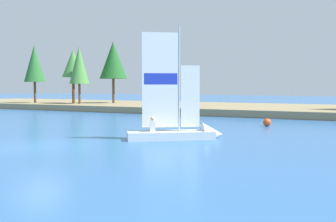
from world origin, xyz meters
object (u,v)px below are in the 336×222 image
Objects in this scene: shoreline_tree_left at (34,64)px; sailboat at (185,130)px; shoreline_tree_midleft at (73,64)px; channel_buoy at (267,122)px; shoreline_tree_centre at (79,65)px; shoreline_tree_midright at (113,60)px.

sailboat is at bearing -32.35° from shoreline_tree_left.
shoreline_tree_midleft is (5.10, 1.27, -0.06)m from shoreline_tree_left.
channel_buoy is at bearing -17.27° from shoreline_tree_left.
shoreline_tree_midright is at bearing 58.27° from shoreline_tree_centre.
shoreline_tree_midright is (2.30, 3.72, 0.75)m from shoreline_tree_centre.
shoreline_tree_midleft is 4.90m from shoreline_tree_midright.
channel_buoy is (22.17, -13.69, -5.69)m from shoreline_tree_midright.
shoreline_tree_centre is 0.89× the size of shoreline_tree_midright.
shoreline_tree_left is 5.26m from shoreline_tree_midleft.
channel_buoy is (26.24, -11.01, -5.22)m from shoreline_tree_midleft.
shoreline_tree_left is at bearing 112.29° from sailboat.
shoreline_tree_midright is 13.82× the size of channel_buoy.
shoreline_tree_centre is (1.77, -1.05, -0.28)m from shoreline_tree_midleft.
sailboat reaches higher than channel_buoy.
shoreline_tree_midright is at bearing 33.28° from shoreline_tree_midleft.
shoreline_tree_centre reaches higher than channel_buoy.
sailboat is at bearing -39.41° from shoreline_tree_midleft.
shoreline_tree_left is 1.13× the size of sailboat.
shoreline_tree_left is 33.25m from channel_buoy.
shoreline_tree_left is 34.69m from sailboat.
sailboat is (22.11, -18.58, -4.76)m from shoreline_tree_centre.
shoreline_tree_centre is at bearing -30.53° from shoreline_tree_midleft.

